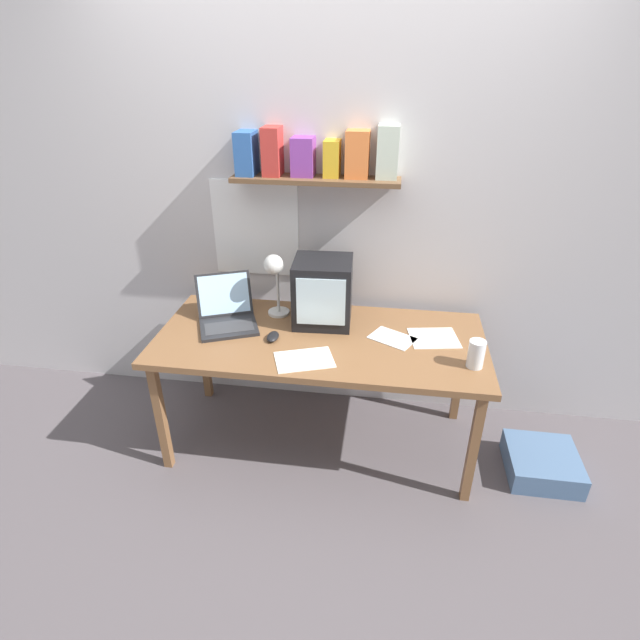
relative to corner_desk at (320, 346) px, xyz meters
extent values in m
plane|color=#595256|center=(0.00, 0.00, -0.65)|extent=(12.00, 12.00, 0.00)
cube|color=silver|center=(0.00, 0.48, 0.65)|extent=(5.60, 0.06, 2.60)
cube|color=white|center=(-0.44, 0.44, 0.48)|extent=(0.50, 0.01, 0.55)
cube|color=brown|center=(-0.08, 0.36, 0.79)|extent=(0.88, 0.18, 0.02)
cube|color=#2E5DA8|center=(-0.44, 0.37, 0.91)|extent=(0.10, 0.15, 0.22)
cube|color=#BD332D|center=(-0.30, 0.38, 0.92)|extent=(0.09, 0.14, 0.24)
cube|color=purple|center=(-0.14, 0.39, 0.90)|extent=(0.12, 0.12, 0.19)
cube|color=gold|center=(0.01, 0.39, 0.89)|extent=(0.08, 0.12, 0.18)
cube|color=orange|center=(0.14, 0.39, 0.91)|extent=(0.12, 0.12, 0.23)
cube|color=silver|center=(0.29, 0.39, 0.93)|extent=(0.11, 0.12, 0.26)
cube|color=brown|center=(0.00, 0.00, 0.04)|extent=(1.72, 0.78, 0.03)
cube|color=brown|center=(-0.80, -0.33, -0.32)|extent=(0.04, 0.05, 0.67)
cube|color=brown|center=(0.80, -0.33, -0.32)|extent=(0.04, 0.05, 0.67)
cube|color=brown|center=(-0.80, 0.33, -0.32)|extent=(0.04, 0.05, 0.67)
cube|color=brown|center=(0.80, 0.33, -0.32)|extent=(0.04, 0.05, 0.67)
cube|color=black|center=(-0.01, 0.18, 0.23)|extent=(0.32, 0.30, 0.36)
cube|color=silver|center=(0.00, 0.03, 0.24)|extent=(0.25, 0.02, 0.26)
cube|color=#232326|center=(-0.50, 0.01, 0.06)|extent=(0.37, 0.34, 0.02)
cube|color=#38383A|center=(-0.49, 0.00, 0.07)|extent=(0.29, 0.22, 0.00)
cube|color=#232326|center=(-0.56, 0.17, 0.18)|extent=(0.31, 0.20, 0.23)
cube|color=#A7CEF0|center=(-0.56, 0.17, 0.18)|extent=(0.28, 0.19, 0.21)
cylinder|color=silver|center=(-0.27, 0.23, 0.06)|extent=(0.12, 0.12, 0.01)
cylinder|color=silver|center=(-0.27, 0.23, 0.22)|extent=(0.02, 0.02, 0.31)
sphere|color=silver|center=(-0.27, 0.16, 0.38)|extent=(0.11, 0.11, 0.11)
cylinder|color=white|center=(0.77, -0.17, 0.12)|extent=(0.08, 0.08, 0.14)
cylinder|color=#4CC656|center=(0.77, -0.17, 0.10)|extent=(0.07, 0.07, 0.10)
ellipsoid|color=black|center=(-0.24, -0.06, 0.07)|extent=(0.06, 0.11, 0.03)
cube|color=white|center=(-0.04, -0.23, 0.06)|extent=(0.33, 0.27, 0.00)
cube|color=silver|center=(0.38, 0.04, 0.06)|extent=(0.27, 0.24, 0.00)
cube|color=white|center=(0.59, 0.07, 0.06)|extent=(0.28, 0.25, 0.00)
cube|color=slate|center=(1.23, -0.08, -0.59)|extent=(0.37, 0.37, 0.13)
camera|label=1|loc=(0.33, -2.23, 1.38)|focal=28.00mm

